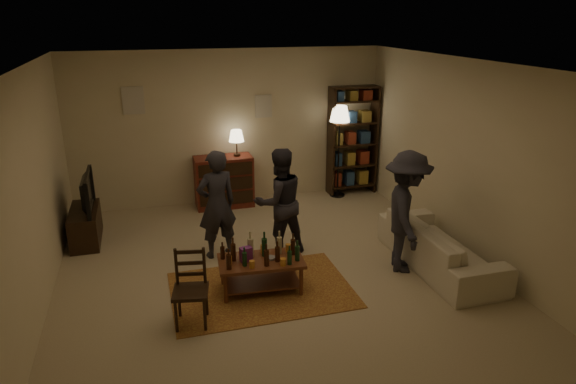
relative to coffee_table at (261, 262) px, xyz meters
name	(u,v)px	position (x,y,z in m)	size (l,w,h in m)	color
floor	(274,274)	(0.26, 0.36, -0.39)	(6.00, 6.00, 0.00)	#C6B793
room_shell	(192,103)	(-0.39, 3.34, 1.43)	(6.00, 6.00, 6.00)	beige
rug	(261,290)	(0.00, 0.00, -0.38)	(2.20, 1.50, 0.01)	brown
coffee_table	(261,262)	(0.00, 0.00, 0.00)	(1.08, 0.65, 0.76)	brown
dining_chair	(191,285)	(-0.89, -0.45, 0.06)	(0.44, 0.44, 0.87)	black
tv_stand	(85,217)	(-2.18, 2.16, 0.00)	(0.40, 1.00, 1.06)	black
dresser	(224,180)	(0.07, 3.07, 0.09)	(1.00, 0.50, 1.36)	maroon
bookshelf	(352,139)	(2.51, 3.14, 0.65)	(0.90, 0.34, 2.02)	black
floor_lamp	(340,120)	(2.19, 3.01, 1.05)	(0.36, 0.36, 1.70)	black
sofa	(440,246)	(2.46, -0.04, -0.08)	(2.08, 0.81, 0.61)	beige
person_left	(217,204)	(-0.35, 1.12, 0.38)	(0.56, 0.37, 1.54)	#27272F
person_right	(279,202)	(0.51, 0.99, 0.38)	(0.75, 0.58, 1.54)	#27252D
person_by_sofa	(406,212)	(1.96, 0.04, 0.43)	(1.05, 0.60, 1.63)	#27262E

